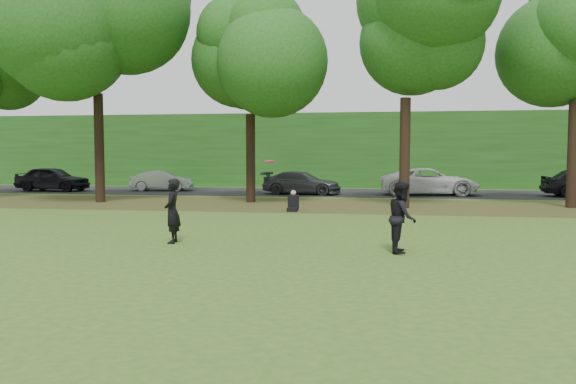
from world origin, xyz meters
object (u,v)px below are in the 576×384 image
object	(u,v)px
player_left	(172,211)
player_right	(402,217)
frisbee	(270,161)
seated_person	(293,203)

from	to	relation	value
player_left	player_right	bearing A→B (deg)	74.17
frisbee	seated_person	bearing A→B (deg)	94.57
player_right	frisbee	xyz separation A→B (m)	(-3.24, 0.51, 1.28)
player_right	frisbee	size ratio (longest dim) A/B	5.05
seated_person	player_right	bearing A→B (deg)	-67.91
player_left	frisbee	distance (m)	2.85
player_left	player_right	world-z (taller)	player_right
player_left	seated_person	size ratio (longest dim) A/B	2.00
player_left	seated_person	bearing A→B (deg)	156.14
frisbee	seated_person	distance (m)	8.56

